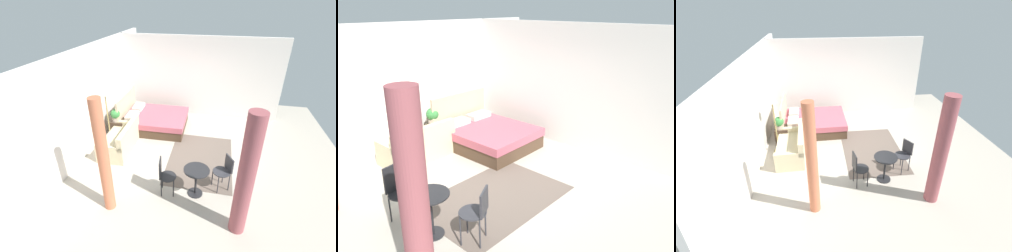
% 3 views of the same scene
% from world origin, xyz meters
% --- Properties ---
extents(ground_plane, '(8.24, 8.64, 0.02)m').
position_xyz_m(ground_plane, '(0.00, 0.00, -0.01)').
color(ground_plane, '#B2A899').
extents(wall_back, '(8.24, 0.12, 2.84)m').
position_xyz_m(wall_back, '(0.00, 2.82, 1.42)').
color(wall_back, silver).
rests_on(wall_back, ground).
extents(wall_right, '(0.12, 5.64, 2.84)m').
position_xyz_m(wall_right, '(2.62, 0.00, 1.42)').
color(wall_right, silver).
rests_on(wall_right, ground).
extents(area_rug, '(2.48, 1.70, 0.01)m').
position_xyz_m(area_rug, '(-0.29, -0.42, 0.00)').
color(area_rug, '#66564C').
rests_on(area_rug, ground).
extents(bed, '(1.72, 2.10, 1.13)m').
position_xyz_m(bed, '(1.25, 1.33, 0.27)').
color(bed, '#473323').
rests_on(bed, ground).
extents(couch, '(1.56, 0.80, 0.80)m').
position_xyz_m(couch, '(-0.26, 1.91, 0.28)').
color(couch, beige).
rests_on(couch, ground).
extents(nightstand, '(0.49, 0.40, 0.51)m').
position_xyz_m(nightstand, '(0.55, 2.28, 0.25)').
color(nightstand, '#38281E').
rests_on(nightstand, ground).
extents(potted_plant, '(0.29, 0.29, 0.40)m').
position_xyz_m(potted_plant, '(0.45, 2.32, 0.73)').
color(potted_plant, tan).
rests_on(potted_plant, nightstand).
extents(vase, '(0.11, 0.11, 0.21)m').
position_xyz_m(vase, '(0.67, 2.29, 0.62)').
color(vase, slate).
rests_on(vase, nightstand).
extents(floor_lamp, '(0.31, 0.31, 1.72)m').
position_xyz_m(floor_lamp, '(0.01, 2.35, 1.30)').
color(floor_lamp, '#99844C').
rests_on(floor_lamp, ground).
extents(balcony_table, '(0.57, 0.57, 0.68)m').
position_xyz_m(balcony_table, '(-1.61, -0.43, 0.47)').
color(balcony_table, black).
rests_on(balcony_table, ground).
extents(cafe_chair_near_window, '(0.44, 0.44, 0.91)m').
position_xyz_m(cafe_chair_near_window, '(-1.71, 0.27, 0.55)').
color(cafe_chair_near_window, black).
rests_on(cafe_chair_near_window, ground).
extents(cafe_chair_near_couch, '(0.54, 0.54, 0.84)m').
position_xyz_m(cafe_chair_near_couch, '(-1.26, -1.04, 0.52)').
color(cafe_chair_near_couch, '#2D2D33').
rests_on(cafe_chair_near_couch, ground).
extents(curtain_left, '(0.30, 0.30, 2.50)m').
position_xyz_m(curtain_left, '(-2.37, -1.32, 1.25)').
color(curtain_left, '#994C51').
rests_on(curtain_left, ground).
extents(curtain_right, '(0.23, 0.23, 2.50)m').
position_xyz_m(curtain_right, '(-2.37, 1.30, 1.25)').
color(curtain_right, '#D1704C').
rests_on(curtain_right, ground).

